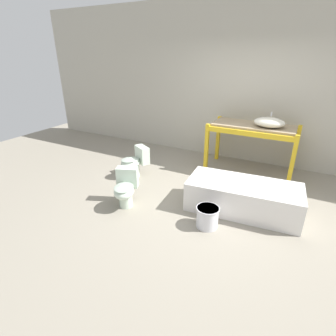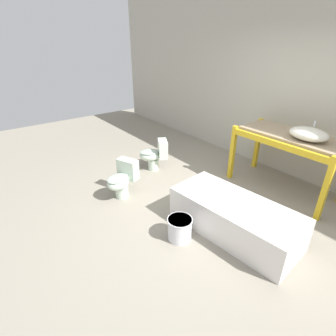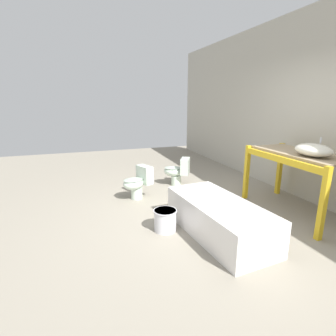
{
  "view_description": "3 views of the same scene",
  "coord_description": "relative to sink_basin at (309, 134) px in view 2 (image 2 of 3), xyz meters",
  "views": [
    {
      "loc": [
        1.07,
        -3.48,
        2.19
      ],
      "look_at": [
        -0.68,
        -0.19,
        0.54
      ],
      "focal_mm": 28.0,
      "sensor_mm": 36.0,
      "label": 1
    },
    {
      "loc": [
        2.08,
        -2.28,
        2.26
      ],
      "look_at": [
        -0.57,
        -0.24,
        0.59
      ],
      "focal_mm": 28.0,
      "sensor_mm": 36.0,
      "label": 2
    },
    {
      "loc": [
        3.2,
        -1.64,
        1.71
      ],
      "look_at": [
        -0.52,
        -0.34,
        0.69
      ],
      "focal_mm": 28.0,
      "sensor_mm": 36.0,
      "label": 3
    }
  ],
  "objects": [
    {
      "name": "warehouse_wall_rear",
      "position": [
        -0.51,
        0.69,
        0.56
      ],
      "size": [
        10.8,
        0.08,
        3.2
      ],
      "color": "#B2AD9E",
      "rests_on": "ground_plane"
    },
    {
      "name": "toilet_near",
      "position": [
        -1.66,
        -2.11,
        -0.74
      ],
      "size": [
        0.48,
        0.59,
        0.57
      ],
      "rotation": [
        0.0,
        0.0,
        0.38
      ],
      "color": "silver",
      "rests_on": "ground_plane"
    },
    {
      "name": "sink_basin",
      "position": [
        0.0,
        0.0,
        0.0
      ],
      "size": [
        0.54,
        0.4,
        0.26
      ],
      "color": "silver",
      "rests_on": "shelving_rack"
    },
    {
      "name": "toilet_far",
      "position": [
        -2.13,
        -1.17,
        -0.74
      ],
      "size": [
        0.53,
        0.6,
        0.57
      ],
      "rotation": [
        0.0,
        0.0,
        -0.52
      ],
      "color": "silver",
      "rests_on": "ground_plane"
    },
    {
      "name": "bathtub_main",
      "position": [
        -0.04,
        -1.41,
        -0.78
      ],
      "size": [
        1.67,
        0.86,
        0.45
      ],
      "rotation": [
        0.0,
        0.0,
        0.09
      ],
      "color": "white",
      "rests_on": "ground_plane"
    },
    {
      "name": "bucket_white",
      "position": [
        -0.36,
        -2.04,
        -0.89
      ],
      "size": [
        0.31,
        0.31,
        0.29
      ],
      "color": "silver",
      "rests_on": "ground_plane"
    },
    {
      "name": "ground_plane",
      "position": [
        -0.51,
        -1.43,
        -1.04
      ],
      "size": [
        12.0,
        12.0,
        0.0
      ],
      "primitive_type": "plane",
      "color": "gray"
    },
    {
      "name": "shelving_rack",
      "position": [
        -0.27,
        0.07,
        -0.25
      ],
      "size": [
        1.61,
        0.79,
        0.95
      ],
      "color": "gold",
      "rests_on": "ground_plane"
    }
  ]
}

